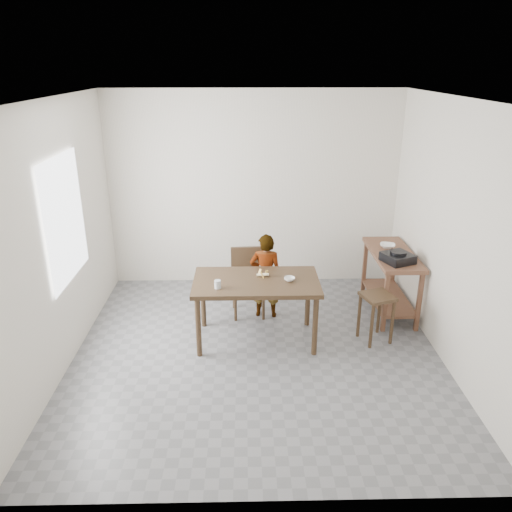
{
  "coord_description": "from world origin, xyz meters",
  "views": [
    {
      "loc": [
        -0.11,
        -4.75,
        3.02
      ],
      "look_at": [
        0.0,
        0.4,
        1.0
      ],
      "focal_mm": 35.0,
      "sensor_mm": 36.0,
      "label": 1
    }
  ],
  "objects_px": {
    "prep_counter": "(390,282)",
    "child": "(266,276)",
    "dining_chair": "(248,283)",
    "dining_table": "(256,310)",
    "stool": "(376,318)"
  },
  "relations": [
    {
      "from": "prep_counter",
      "to": "child",
      "type": "distance_m",
      "value": 1.6
    },
    {
      "from": "dining_chair",
      "to": "dining_table",
      "type": "bearing_deg",
      "value": -86.72
    },
    {
      "from": "prep_counter",
      "to": "dining_chair",
      "type": "distance_m",
      "value": 1.81
    },
    {
      "from": "prep_counter",
      "to": "child",
      "type": "height_order",
      "value": "child"
    },
    {
      "from": "prep_counter",
      "to": "dining_chair",
      "type": "relative_size",
      "value": 1.43
    },
    {
      "from": "prep_counter",
      "to": "stool",
      "type": "distance_m",
      "value": 0.83
    },
    {
      "from": "dining_table",
      "to": "dining_chair",
      "type": "height_order",
      "value": "dining_chair"
    },
    {
      "from": "child",
      "to": "stool",
      "type": "bearing_deg",
      "value": 158.94
    },
    {
      "from": "dining_chair",
      "to": "stool",
      "type": "distance_m",
      "value": 1.61
    },
    {
      "from": "dining_table",
      "to": "dining_chair",
      "type": "distance_m",
      "value": 0.65
    },
    {
      "from": "dining_table",
      "to": "prep_counter",
      "type": "bearing_deg",
      "value": 22.15
    },
    {
      "from": "prep_counter",
      "to": "stool",
      "type": "relative_size",
      "value": 2.09
    },
    {
      "from": "stool",
      "to": "child",
      "type": "bearing_deg",
      "value": 152.82
    },
    {
      "from": "dining_chair",
      "to": "stool",
      "type": "relative_size",
      "value": 1.46
    },
    {
      "from": "dining_table",
      "to": "dining_chair",
      "type": "relative_size",
      "value": 1.66
    }
  ]
}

